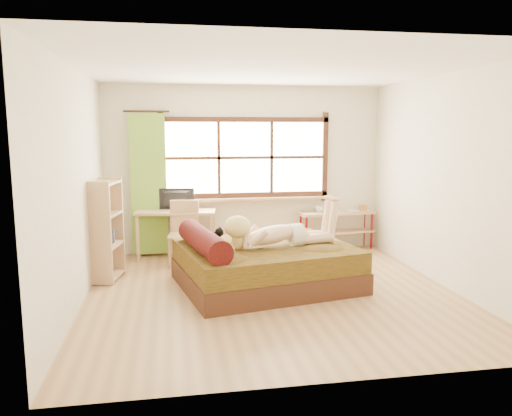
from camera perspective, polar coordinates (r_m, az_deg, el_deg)
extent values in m
plane|color=#9E754C|center=(6.26, 1.88, -9.69)|extent=(4.50, 4.50, 0.00)
plane|color=white|center=(5.97, 2.01, 15.68)|extent=(4.50, 4.50, 0.00)
plane|color=silver|center=(8.17, -1.23, 4.38)|extent=(4.50, 0.00, 4.50)
plane|color=silver|center=(3.81, 8.76, -0.96)|extent=(4.50, 0.00, 4.50)
plane|color=silver|center=(5.94, -19.86, 2.14)|extent=(0.00, 4.50, 4.50)
plane|color=silver|center=(6.78, 20.93, 2.86)|extent=(0.00, 4.50, 4.50)
cube|color=#FFEDBF|center=(8.15, -1.23, 5.78)|extent=(2.60, 0.01, 1.30)
cube|color=tan|center=(8.14, -1.14, 1.04)|extent=(2.80, 0.16, 0.04)
cube|color=#5A9528|center=(7.99, -12.18, 2.64)|extent=(0.55, 0.10, 2.20)
cube|color=#381C10|center=(6.52, 1.16, -7.70)|extent=(2.42, 2.09, 0.27)
cube|color=#31250B|center=(6.45, 1.17, -5.44)|extent=(2.37, 2.05, 0.27)
cylinder|color=black|center=(6.12, -6.02, -3.75)|extent=(0.58, 1.47, 0.30)
cube|color=tan|center=(7.86, -9.14, -0.40)|extent=(1.28, 0.72, 0.04)
cube|color=tan|center=(7.80, -13.35, -3.39)|extent=(0.06, 0.06, 0.73)
cube|color=tan|center=(7.66, -5.14, -3.42)|extent=(0.06, 0.06, 0.73)
cube|color=tan|center=(8.23, -12.73, -2.73)|extent=(0.06, 0.06, 0.73)
cube|color=tan|center=(8.09, -4.95, -2.75)|extent=(0.06, 0.06, 0.73)
imported|color=black|center=(7.88, -9.18, 0.99)|extent=(0.58, 0.15, 0.33)
cube|color=tan|center=(7.47, -8.28, -3.15)|extent=(0.48, 0.48, 0.04)
cube|color=tan|center=(7.61, -8.16, -0.91)|extent=(0.43, 0.10, 0.49)
cube|color=tan|center=(7.37, -9.81, -5.22)|extent=(0.05, 0.05, 0.43)
cube|color=tan|center=(7.33, -6.98, -5.23)|extent=(0.05, 0.05, 0.43)
cube|color=tan|center=(7.72, -9.44, -4.56)|extent=(0.05, 0.05, 0.43)
cube|color=tan|center=(7.68, -6.73, -4.57)|extent=(0.05, 0.05, 0.43)
cube|color=tan|center=(8.44, 9.21, -0.56)|extent=(1.32, 0.47, 0.04)
cube|color=tan|center=(8.50, 9.15, -2.70)|extent=(1.32, 0.47, 0.03)
cylinder|color=maroon|center=(8.15, 5.78, -2.98)|extent=(0.04, 0.04, 0.64)
cylinder|color=maroon|center=(8.65, 13.07, -2.47)|extent=(0.04, 0.04, 0.64)
cylinder|color=maroon|center=(8.38, 5.12, -2.64)|extent=(0.04, 0.04, 0.64)
cylinder|color=maroon|center=(8.87, 12.26, -2.16)|extent=(0.04, 0.04, 0.64)
cube|color=#BA7D2E|center=(8.65, 12.12, 0.02)|extent=(0.12, 0.12, 0.09)
imported|color=gray|center=(8.34, 7.27, -0.12)|extent=(0.15, 0.15, 0.10)
imported|color=gray|center=(8.50, 10.49, -0.32)|extent=(0.19, 0.24, 0.02)
cube|color=tan|center=(7.07, -16.61, -7.39)|extent=(0.43, 0.60, 0.03)
cube|color=tan|center=(6.97, -16.77, -4.08)|extent=(0.43, 0.60, 0.03)
cube|color=tan|center=(6.89, -16.92, -0.69)|extent=(0.43, 0.60, 0.03)
cube|color=tan|center=(6.84, -17.08, 2.78)|extent=(0.43, 0.60, 0.03)
cube|color=tan|center=(6.67, -17.57, -2.85)|extent=(0.33, 0.10, 1.34)
cube|color=tan|center=(7.18, -16.17, -1.97)|extent=(0.33, 0.10, 1.34)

